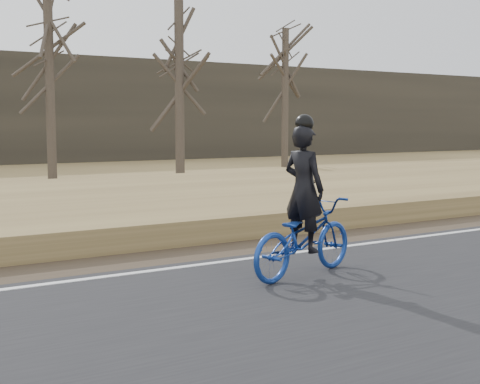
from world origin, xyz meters
TOP-DOWN VIEW (x-y plane):
  - cyclist at (4.52, -1.19)m, footprint 2.18×1.22m
  - bare_tree_center at (6.43, 17.56)m, footprint 0.36×0.36m
  - bare_tree_right at (10.62, 14.72)m, footprint 0.36×0.36m
  - bare_tree_far_right at (18.66, 18.93)m, footprint 0.36×0.36m

SIDE VIEW (x-z plane):
  - cyclist at x=4.52m, z-range -0.36..1.91m
  - bare_tree_right at x=10.62m, z-range 0.00..6.87m
  - bare_tree_far_right at x=18.66m, z-range 0.00..6.91m
  - bare_tree_center at x=6.43m, z-range 0.00..7.61m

